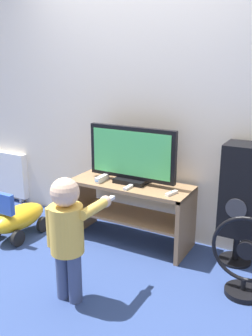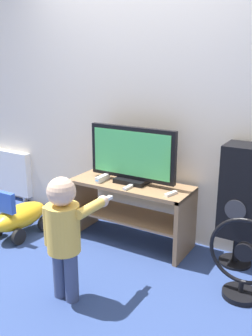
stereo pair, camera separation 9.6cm
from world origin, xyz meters
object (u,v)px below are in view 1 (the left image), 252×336
Objects in this scene: game_console at (102,178)px; remote_primary at (172,193)px; child at (68,230)px; television at (132,156)px; floor_fan at (246,261)px; ride_on_toy at (18,218)px; speaker_tower at (241,192)px; radiator at (7,174)px; remote_secondary at (128,187)px.

game_console reaches higher than remote_primary.
remote_primary is 0.15× the size of child.
floor_fan is at bearing -17.77° from television.
game_console is at bearing 25.52° from ride_on_toy.
ride_on_toy is (-1.03, 0.54, -0.35)m from child.
radiator is at bearing 177.52° from speaker_tower.
television is 1.25m from ride_on_toy.
floor_fan is 1.02× the size of radiator.
remote_primary is 0.23× the size of radiator.
floor_fan is (1.06, 0.64, -0.26)m from child.
television is at bearing -6.52° from radiator.
remote_secondary is at bearing -164.99° from speaker_tower.
floor_fan is (1.36, -0.26, -0.32)m from game_console.
television is at bearing 20.43° from game_console.
remote_primary is 0.96m from child.
floor_fan is at bearing -70.08° from speaker_tower.
speaker_tower is 1.64× the size of ride_on_toy.
game_console is 1.37× the size of remote_secondary.
television is 0.82× the size of speaker_tower.
floor_fan reaches higher than remote_primary.
remote_primary reaches higher than ride_on_toy.
remote_secondary is at bearing 15.74° from ride_on_toy.
speaker_tower is 2.76m from radiator.
remote_secondary is at bearing -10.65° from game_console.
ride_on_toy is at bearing -155.75° from television.
ride_on_toy is at bearing -166.72° from remote_primary.
speaker_tower reaches higher than radiator.
speaker_tower is at bearing 15.01° from remote_secondary.
remote_primary is 2.26m from radiator.
radiator is at bearing 147.04° from child.
game_console is at bearing 169.22° from floor_fan.
floor_fan is at bearing 31.06° from child.
television is 6.15× the size of remote_primary.
television is at bearing 24.25° from ride_on_toy.
floor_fan reaches higher than radiator.
television is 1.35× the size of ride_on_toy.
remote_secondary is 1.11m from floor_fan.
child is at bearing -90.27° from remote_secondary.
game_console is at bearing -171.37° from speaker_tower.
remote_primary is (0.43, -0.11, -0.24)m from television.
speaker_tower is (0.90, 1.08, 0.09)m from child.
game_console reaches higher than radiator.
ride_on_toy is (-0.99, -0.45, -0.63)m from television.
child is at bearing -27.71° from ride_on_toy.
television is 1.03m from child.
child is at bearing -113.60° from remote_primary.
television is 1.40× the size of radiator.
game_console is 0.29× the size of ride_on_toy.
television reaches higher than radiator.
floor_fan is 2.95m from radiator.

